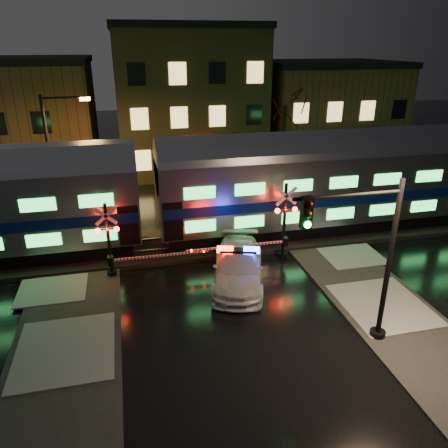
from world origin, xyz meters
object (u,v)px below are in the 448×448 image
at_px(crossing_signal_left, 117,248).
at_px(crossing_signal_right, 278,230).
at_px(traffic_light, 365,263).
at_px(police_car, 238,267).
at_px(streetlight, 55,155).

bearing_deg(crossing_signal_left, crossing_signal_right, 0.06).
xyz_separation_m(crossing_signal_left, traffic_light, (8.60, -7.17, 1.84)).
height_order(police_car, traffic_light, traffic_light).
bearing_deg(crossing_signal_left, traffic_light, -39.80).
bearing_deg(crossing_signal_left, police_car, -18.25).
distance_m(police_car, streetlight, 12.67).
xyz_separation_m(traffic_light, streetlight, (-11.76, 13.87, 1.19)).
bearing_deg(traffic_light, crossing_signal_left, 134.01).
height_order(police_car, streetlight, streetlight).
relative_size(crossing_signal_left, streetlight, 0.67).
bearing_deg(streetlight, police_car, -44.62).
distance_m(traffic_light, streetlight, 18.22).
bearing_deg(police_car, crossing_signal_right, 51.20).
bearing_deg(streetlight, crossing_signal_left, -64.76).
height_order(traffic_light, streetlight, streetlight).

